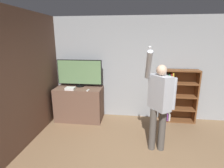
{
  "coord_description": "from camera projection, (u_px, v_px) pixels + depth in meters",
  "views": [
    {
      "loc": [
        -0.28,
        -1.76,
        2.16
      ],
      "look_at": [
        -0.73,
        1.9,
        1.18
      ],
      "focal_mm": 28.0,
      "sensor_mm": 36.0,
      "label": 1
    }
  ],
  "objects": [
    {
      "name": "tv_ledge",
      "position": [
        80.0,
        104.0,
        4.7
      ],
      "size": [
        1.22,
        0.64,
        0.89
      ],
      "color": "brown",
      "rests_on": "ground_plane"
    },
    {
      "name": "bookshelf",
      "position": [
        175.0,
        96.0,
        4.54
      ],
      "size": [
        0.9,
        0.28,
        1.39
      ],
      "color": "brown",
      "rests_on": "ground_plane"
    },
    {
      "name": "wall_back",
      "position": [
        144.0,
        69.0,
        4.64
      ],
      "size": [
        6.81,
        0.06,
        2.7
      ],
      "color": "#9EA3A8",
      "rests_on": "ground_plane"
    },
    {
      "name": "wall_side_brick",
      "position": [
        26.0,
        79.0,
        3.53
      ],
      "size": [
        0.06,
        4.47,
        2.7
      ],
      "color": "brown",
      "rests_on": "ground_plane"
    },
    {
      "name": "television",
      "position": [
        80.0,
        73.0,
        4.6
      ],
      "size": [
        1.19,
        0.22,
        0.72
      ],
      "color": "black",
      "rests_on": "tv_ledge"
    },
    {
      "name": "person",
      "position": [
        159.0,
        101.0,
        3.24
      ],
      "size": [
        0.58,
        0.57,
        2.03
      ],
      "rotation": [
        0.0,
        0.0,
        -0.99
      ],
      "color": "#56514C",
      "rests_on": "ground_plane"
    },
    {
      "name": "game_console",
      "position": [
        70.0,
        89.0,
        4.39
      ],
      "size": [
        0.23,
        0.18,
        0.06
      ],
      "color": "white",
      "rests_on": "tv_ledge"
    },
    {
      "name": "remote_loose",
      "position": [
        88.0,
        90.0,
        4.32
      ],
      "size": [
        0.05,
        0.14,
        0.02
      ],
      "color": "white",
      "rests_on": "tv_ledge"
    }
  ]
}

